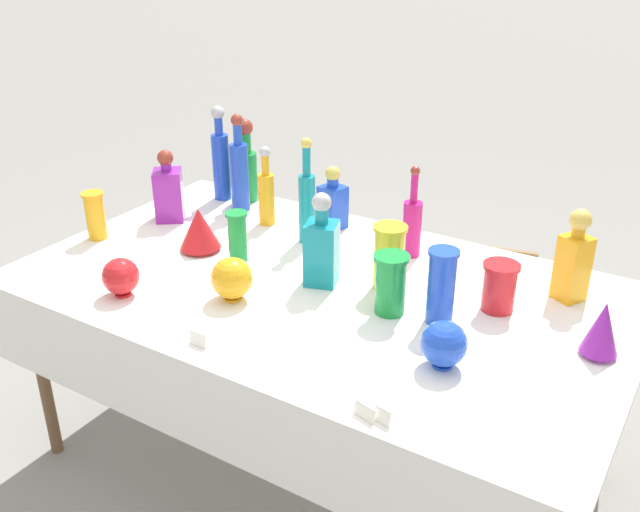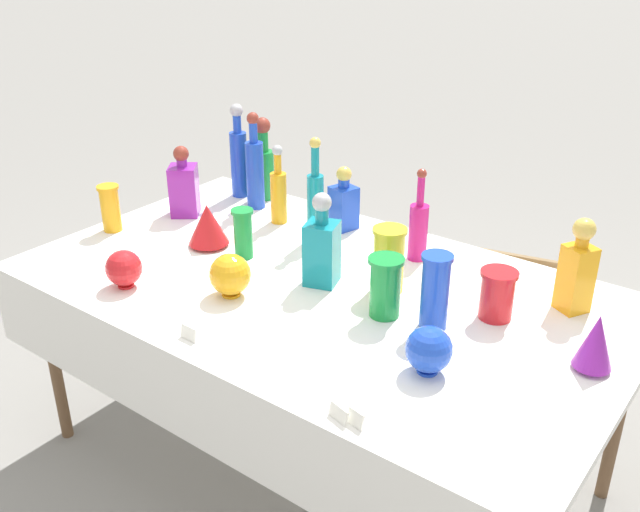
# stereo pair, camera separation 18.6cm
# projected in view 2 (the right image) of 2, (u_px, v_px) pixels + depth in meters

# --- Properties ---
(ground_plane) EXTENTS (40.00, 40.00, 0.00)m
(ground_plane) POSITION_uv_depth(u_px,v_px,m) (320.00, 463.00, 2.67)
(ground_plane) COLOR gray
(display_table) EXTENTS (1.98, 1.15, 0.76)m
(display_table) POSITION_uv_depth(u_px,v_px,m) (314.00, 301.00, 2.33)
(display_table) COLOR white
(display_table) RESTS_ON ground
(tall_bottle_0) EXTENTS (0.07, 0.07, 0.40)m
(tall_bottle_0) POSITION_uv_depth(u_px,v_px,m) (255.00, 169.00, 2.87)
(tall_bottle_0) COLOR blue
(tall_bottle_0) RESTS_ON display_table
(tall_bottle_1) EXTENTS (0.07, 0.07, 0.40)m
(tall_bottle_1) POSITION_uv_depth(u_px,v_px,m) (239.00, 157.00, 2.99)
(tall_bottle_1) COLOR blue
(tall_bottle_1) RESTS_ON display_table
(tall_bottle_2) EXTENTS (0.06, 0.06, 0.31)m
(tall_bottle_2) POSITION_uv_depth(u_px,v_px,m) (279.00, 192.00, 2.75)
(tall_bottle_2) COLOR orange
(tall_bottle_2) RESTS_ON display_table
(tall_bottle_3) EXTENTS (0.06, 0.06, 0.39)m
(tall_bottle_3) POSITION_uv_depth(u_px,v_px,m) (315.00, 201.00, 2.57)
(tall_bottle_3) COLOR teal
(tall_bottle_3) RESTS_ON display_table
(tall_bottle_4) EXTENTS (0.07, 0.07, 0.33)m
(tall_bottle_4) POSITION_uv_depth(u_px,v_px,m) (418.00, 228.00, 2.45)
(tall_bottle_4) COLOR #C61972
(tall_bottle_4) RESTS_ON display_table
(tall_bottle_5) EXTENTS (0.09, 0.09, 0.35)m
(tall_bottle_5) POSITION_uv_depth(u_px,v_px,m) (264.00, 165.00, 2.98)
(tall_bottle_5) COLOR #198C38
(tall_bottle_5) RESTS_ON display_table
(square_decanter_0) EXTENTS (0.11, 0.11, 0.25)m
(square_decanter_0) POSITION_uv_depth(u_px,v_px,m) (344.00, 203.00, 2.70)
(square_decanter_0) COLOR blue
(square_decanter_0) RESTS_ON display_table
(square_decanter_1) EXTENTS (0.11, 0.11, 0.30)m
(square_decanter_1) POSITION_uv_depth(u_px,v_px,m) (577.00, 269.00, 2.12)
(square_decanter_1) COLOR orange
(square_decanter_1) RESTS_ON display_table
(square_decanter_2) EXTENTS (0.13, 0.13, 0.31)m
(square_decanter_2) POSITION_uv_depth(u_px,v_px,m) (323.00, 248.00, 2.29)
(square_decanter_2) COLOR teal
(square_decanter_2) RESTS_ON display_table
(square_decanter_3) EXTENTS (0.15, 0.15, 0.28)m
(square_decanter_3) POSITION_uv_depth(u_px,v_px,m) (184.00, 187.00, 2.82)
(square_decanter_3) COLOR purple
(square_decanter_3) RESTS_ON display_table
(slender_vase_0) EXTENTS (0.11, 0.11, 0.19)m
(slender_vase_0) POSITION_uv_depth(u_px,v_px,m) (385.00, 285.00, 2.11)
(slender_vase_0) COLOR #198C38
(slender_vase_0) RESTS_ON display_table
(slender_vase_1) EXTENTS (0.08, 0.08, 0.18)m
(slender_vase_1) POSITION_uv_depth(u_px,v_px,m) (242.00, 232.00, 2.47)
(slender_vase_1) COLOR #198C38
(slender_vase_1) RESTS_ON display_table
(slender_vase_2) EXTENTS (0.11, 0.11, 0.22)m
(slender_vase_2) POSITION_uv_depth(u_px,v_px,m) (389.00, 258.00, 2.25)
(slender_vase_2) COLOR yellow
(slender_vase_2) RESTS_ON display_table
(slender_vase_3) EXTENTS (0.09, 0.09, 0.23)m
(slender_vase_3) POSITION_uv_depth(u_px,v_px,m) (435.00, 290.00, 2.04)
(slender_vase_3) COLOR blue
(slender_vase_3) RESTS_ON display_table
(slender_vase_4) EXTENTS (0.11, 0.11, 0.15)m
(slender_vase_4) POSITION_uv_depth(u_px,v_px,m) (497.00, 293.00, 2.10)
(slender_vase_4) COLOR red
(slender_vase_4) RESTS_ON display_table
(slender_vase_5) EXTENTS (0.08, 0.08, 0.18)m
(slender_vase_5) POSITION_uv_depth(u_px,v_px,m) (110.00, 207.00, 2.69)
(slender_vase_5) COLOR orange
(slender_vase_5) RESTS_ON display_table
(fluted_vase_0) EXTENTS (0.15, 0.15, 0.16)m
(fluted_vase_0) POSITION_uv_depth(u_px,v_px,m) (208.00, 224.00, 2.57)
(fluted_vase_0) COLOR red
(fluted_vase_0) RESTS_ON display_table
(fluted_vase_1) EXTENTS (0.10, 0.10, 0.17)m
(fluted_vase_1) POSITION_uv_depth(u_px,v_px,m) (596.00, 342.00, 1.86)
(fluted_vase_1) COLOR purple
(fluted_vase_1) RESTS_ON display_table
(round_bowl_0) EXTENTS (0.13, 0.13, 0.14)m
(round_bowl_0) POSITION_uv_depth(u_px,v_px,m) (230.00, 275.00, 2.23)
(round_bowl_0) COLOR orange
(round_bowl_0) RESTS_ON display_table
(round_bowl_1) EXTENTS (0.12, 0.12, 0.13)m
(round_bowl_1) POSITION_uv_depth(u_px,v_px,m) (124.00, 268.00, 2.29)
(round_bowl_1) COLOR red
(round_bowl_1) RESTS_ON display_table
(round_bowl_2) EXTENTS (0.12, 0.12, 0.13)m
(round_bowl_2) POSITION_uv_depth(u_px,v_px,m) (429.00, 350.00, 1.86)
(round_bowl_2) COLOR blue
(round_bowl_2) RESTS_ON display_table
(price_tag_left) EXTENTS (0.06, 0.03, 0.04)m
(price_tag_left) POSITION_uv_depth(u_px,v_px,m) (339.00, 413.00, 1.70)
(price_tag_left) COLOR white
(price_tag_left) RESTS_ON display_table
(price_tag_center) EXTENTS (0.06, 0.02, 0.04)m
(price_tag_center) POSITION_uv_depth(u_px,v_px,m) (189.00, 333.00, 2.02)
(price_tag_center) COLOR white
(price_tag_center) RESTS_ON display_table
(price_tag_right) EXTENTS (0.05, 0.02, 0.04)m
(price_tag_right) POSITION_uv_depth(u_px,v_px,m) (356.00, 419.00, 1.68)
(price_tag_right) COLOR white
(price_tag_right) RESTS_ON display_table
(cardboard_box_behind_left) EXTENTS (0.53, 0.40, 0.47)m
(cardboard_box_behind_left) POSITION_uv_depth(u_px,v_px,m) (498.00, 312.00, 3.29)
(cardboard_box_behind_left) COLOR tan
(cardboard_box_behind_left) RESTS_ON ground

